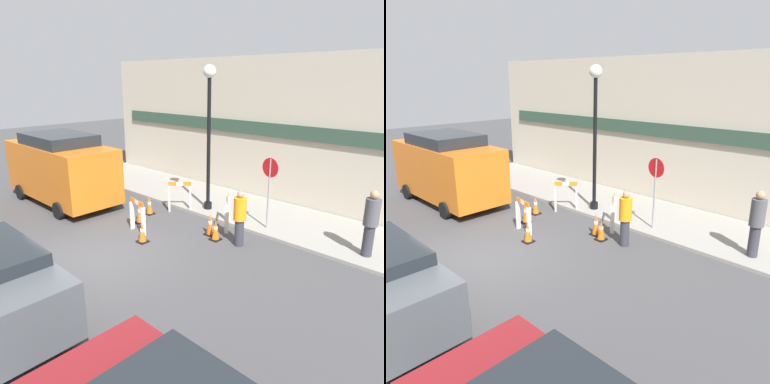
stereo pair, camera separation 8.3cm
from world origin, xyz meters
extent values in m
plane|color=#424244|center=(0.00, 0.00, 0.00)|extent=(60.00, 60.00, 0.00)
cube|color=gray|center=(0.00, 6.10, 0.05)|extent=(18.00, 3.20, 0.10)
cube|color=#BCB29E|center=(0.00, 7.78, 2.75)|extent=(18.00, 0.12, 5.50)
cube|color=#2D4738|center=(0.00, 7.67, 2.80)|extent=(16.20, 0.10, 0.50)
cylinder|color=black|center=(-0.47, 5.09, 0.22)|extent=(0.29, 0.29, 0.24)
cylinder|color=black|center=(-0.47, 5.09, 2.40)|extent=(0.13, 0.13, 4.60)
sphere|color=silver|center=(-0.47, 5.09, 4.88)|extent=(0.44, 0.44, 0.44)
cylinder|color=gray|center=(2.10, 5.03, 1.21)|extent=(0.06, 0.06, 2.23)
cylinder|color=red|center=(2.10, 5.03, 2.06)|extent=(0.60, 0.09, 0.60)
cube|color=white|center=(1.32, 3.95, 0.46)|extent=(0.14, 0.13, 0.92)
cube|color=white|center=(0.82, 4.63, 0.46)|extent=(0.14, 0.13, 0.92)
cube|color=orange|center=(1.07, 4.29, 1.00)|extent=(0.55, 0.74, 0.15)
cube|color=white|center=(1.07, 4.29, 1.00)|extent=(0.18, 0.24, 0.14)
cube|color=white|center=(-0.89, 4.61, 0.48)|extent=(0.13, 0.14, 0.97)
cube|color=white|center=(-1.45, 4.09, 0.48)|extent=(0.13, 0.14, 0.97)
cube|color=orange|center=(-1.17, 4.35, 1.04)|extent=(0.62, 0.58, 0.15)
cube|color=white|center=(-1.17, 4.35, 1.04)|extent=(0.20, 0.19, 0.14)
cube|color=white|center=(-1.10, 2.15, 0.46)|extent=(0.08, 0.14, 0.91)
cube|color=white|center=(-0.40, 2.04, 0.46)|extent=(0.08, 0.14, 0.91)
cube|color=orange|center=(-0.75, 2.09, 0.99)|extent=(0.76, 0.14, 0.15)
cube|color=white|center=(-0.75, 2.09, 0.99)|extent=(0.23, 0.07, 0.14)
cube|color=black|center=(-0.05, 1.71, 0.02)|extent=(0.30, 0.30, 0.04)
cone|color=orange|center=(-0.05, 1.71, 0.35)|extent=(0.22, 0.23, 0.62)
cylinder|color=white|center=(-0.05, 1.71, 0.38)|extent=(0.13, 0.13, 0.09)
cube|color=black|center=(1.02, 3.51, 0.02)|extent=(0.30, 0.30, 0.04)
cone|color=orange|center=(1.02, 3.51, 0.37)|extent=(0.23, 0.22, 0.67)
cylinder|color=white|center=(1.02, 3.51, 0.41)|extent=(0.13, 0.13, 0.09)
cube|color=black|center=(1.39, 3.34, 0.02)|extent=(0.30, 0.30, 0.04)
cone|color=orange|center=(1.39, 3.34, 0.35)|extent=(0.23, 0.22, 0.62)
cylinder|color=white|center=(1.39, 3.34, 0.38)|extent=(0.13, 0.13, 0.09)
cube|color=black|center=(-1.75, 3.40, 0.02)|extent=(0.30, 0.30, 0.04)
cone|color=orange|center=(-1.75, 3.40, 0.37)|extent=(0.23, 0.22, 0.66)
cylinder|color=white|center=(-1.75, 3.40, 0.40)|extent=(0.13, 0.13, 0.09)
cube|color=black|center=(-1.35, 2.65, 0.02)|extent=(0.30, 0.30, 0.04)
cone|color=orange|center=(-1.35, 2.65, 0.39)|extent=(0.23, 0.22, 0.69)
cylinder|color=white|center=(-1.35, 2.65, 0.42)|extent=(0.13, 0.13, 0.10)
cylinder|color=#33333D|center=(2.13, 3.51, 0.40)|extent=(0.27, 0.27, 0.79)
cylinder|color=orange|center=(2.13, 3.51, 1.12)|extent=(0.37, 0.37, 0.66)
sphere|color=tan|center=(2.13, 3.51, 1.55)|extent=(0.20, 0.20, 0.20)
cylinder|color=#33333D|center=(5.11, 5.20, 0.53)|extent=(0.28, 0.28, 0.87)
cylinder|color=#4C4C51|center=(5.11, 5.20, 1.33)|extent=(0.40, 0.40, 0.72)
sphere|color=tan|center=(5.11, 5.20, 1.81)|extent=(0.24, 0.24, 0.23)
cylinder|color=black|center=(2.15, -1.88, 0.30)|extent=(0.60, 0.18, 0.60)
cylinder|color=black|center=(-0.39, -1.88, 0.30)|extent=(0.60, 0.18, 0.60)
cube|color=#D16619|center=(-5.22, 1.97, 1.29)|extent=(5.11, 2.09, 1.97)
cube|color=#1E2328|center=(-5.22, 1.97, 2.27)|extent=(2.81, 1.92, 0.82)
cylinder|color=black|center=(-3.64, 3.02, 0.30)|extent=(0.60, 0.18, 0.60)
cylinder|color=black|center=(-3.64, 0.93, 0.30)|extent=(0.60, 0.18, 0.60)
cylinder|color=black|center=(-6.80, 3.02, 0.30)|extent=(0.60, 0.18, 0.60)
cylinder|color=black|center=(-6.80, 0.93, 0.30)|extent=(0.60, 0.18, 0.60)
camera|label=1|loc=(8.07, -4.60, 4.65)|focal=35.00mm
camera|label=2|loc=(8.13, -4.54, 4.65)|focal=35.00mm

